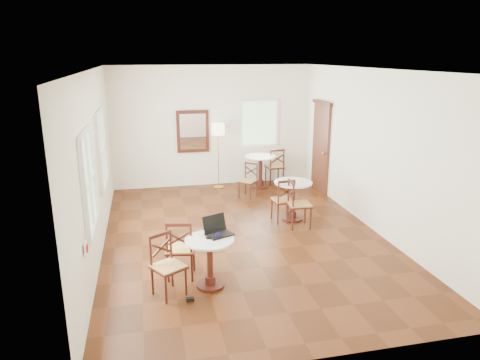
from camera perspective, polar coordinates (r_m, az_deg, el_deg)
The scene contains 17 objects.
ground at distance 8.21m, azimuth 0.46°, elevation -7.30°, with size 7.00×7.00×0.00m, color #4F230D.
room_shell at distance 7.91m, azimuth -0.39°, elevation 6.13°, with size 5.02×7.02×3.01m.
cafe_table_near at distance 6.38m, azimuth -3.94°, elevation -9.97°, with size 0.70×0.70×0.74m.
cafe_table_mid at distance 8.90m, azimuth 6.85°, elevation -2.11°, with size 0.76×0.76×0.80m.
cafe_table_back at distance 11.02m, azimuth 2.65°, elevation 1.56°, with size 0.77×0.77×0.81m.
chair_near_a at distance 6.67m, azimuth -7.71°, elevation -8.81°, with size 0.50×0.50×0.92m.
chair_near_b at distance 6.26m, azimuth -9.38°, elevation -10.88°, with size 0.55×0.55×0.88m.
chair_mid_a at distance 8.82m, azimuth 5.63°, elevation -2.59°, with size 0.44×0.44×0.89m.
chair_mid_b at distance 8.55m, azimuth 7.54°, elevation -3.10°, with size 0.46×0.46×0.94m.
chair_back_a at distance 11.36m, azimuth 4.54°, elevation 1.78°, with size 0.46×0.46×0.94m.
chair_back_b at distance 10.27m, azimuth 1.10°, elevation -0.06°, with size 0.53×0.53×0.81m.
floor_lamp at distance 10.81m, azimuth -2.86°, elevation 6.03°, with size 0.32×0.32×1.63m.
laptop at distance 6.40m, azimuth -2.97°, elevation -6.43°, with size 0.46×0.43×0.26m.
mouse at distance 6.26m, azimuth -4.11°, elevation -7.47°, with size 0.09×0.06×0.03m, color black.
navy_mug at distance 6.27m, azimuth -2.85°, elevation -7.19°, with size 0.10×0.07×0.08m.
water_glass at distance 6.35m, azimuth -5.06°, elevation -6.87°, with size 0.05×0.05×0.09m, color white.
power_adapter at distance 6.26m, azimuth -6.48°, elevation -15.11°, with size 0.11×0.07×0.04m, color black.
Camera 1 is at (-1.69, -7.35, 3.24)m, focal length 32.95 mm.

